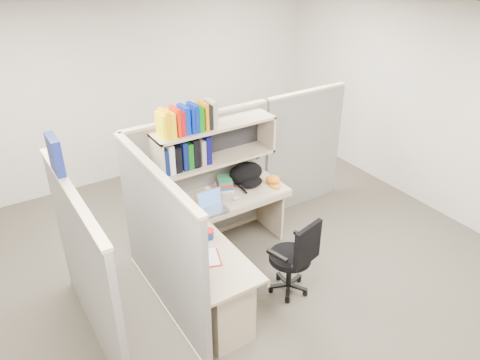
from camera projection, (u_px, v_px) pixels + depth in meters
ground at (242, 277)px, 5.20m from camera, size 6.00×6.00×0.00m
room_shell at (242, 145)px, 4.41m from camera, size 6.00×6.00×6.00m
cubicle at (189, 199)px, 4.92m from camera, size 3.79×1.84×1.95m
desk at (222, 274)px, 4.59m from camera, size 1.74×1.75×0.73m
laptop at (214, 203)px, 5.00m from camera, size 0.30×0.30×0.21m
backpack at (248, 175)px, 5.49m from camera, size 0.52×0.46×0.25m
orange_cap at (273, 179)px, 5.56m from camera, size 0.23×0.24×0.09m
snack_canister at (209, 234)px, 4.59m from camera, size 0.10×0.10×0.10m
tissue_box at (195, 265)px, 4.10m from camera, size 0.13×0.13×0.20m
mouse at (236, 198)px, 5.25m from camera, size 0.10×0.08×0.04m
paper_cup at (208, 192)px, 5.30m from camera, size 0.09×0.09×0.10m
book_stack at (225, 183)px, 5.45m from camera, size 0.27×0.31×0.12m
loose_paper at (208, 257)px, 4.35m from camera, size 0.27×0.31×0.00m
task_chair at (293, 268)px, 4.83m from camera, size 0.52×0.48×0.92m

